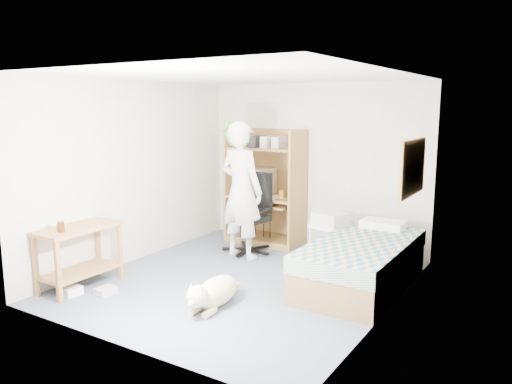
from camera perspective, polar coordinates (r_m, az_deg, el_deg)
floor at (r=6.31m, az=-1.45°, el=-10.17°), size 4.00×4.00×0.00m
wall_back at (r=7.73m, az=6.68°, el=3.03°), size 3.60×0.02×2.50m
wall_right at (r=5.24m, az=15.16°, el=-0.49°), size 0.02×4.00×2.50m
wall_left at (r=7.14m, az=-13.67°, el=2.25°), size 0.02×4.00×2.50m
ceiling at (r=5.94m, az=-1.56°, el=13.13°), size 3.60×4.00×0.02m
computer_hutch at (r=7.89m, az=1.20°, el=0.08°), size 1.20×0.63×1.80m
bed at (r=6.19m, az=11.97°, el=-7.96°), size 1.02×2.02×0.66m
side_desk at (r=6.33m, az=-19.57°, el=-6.01°), size 0.50×1.00×0.75m
corkboard at (r=6.08m, az=17.47°, el=2.69°), size 0.04×0.94×0.66m
office_chair at (r=7.44m, az=-0.60°, el=-3.69°), size 0.66×0.66×1.17m
person at (r=7.05m, az=-1.70°, el=0.16°), size 0.77×0.57×1.95m
parrot at (r=7.08m, az=-3.03°, el=6.78°), size 0.14×0.25×0.39m
dog at (r=5.53m, az=-4.83°, el=-11.32°), size 0.39×1.02×0.38m
printer_cart at (r=6.88m, az=8.36°, el=-5.33°), size 0.56×0.50×0.56m
printer at (r=6.81m, az=8.42°, el=-3.07°), size 0.50×0.43×0.18m
crt_monitor at (r=7.96m, az=0.21°, el=1.28°), size 0.45×0.47×0.41m
keyboard at (r=7.79m, az=0.49°, el=-1.17°), size 0.46×0.19×0.03m
pencil_cup at (r=7.66m, az=2.92°, el=-0.24°), size 0.08×0.08×0.12m
drink_glass at (r=6.06m, az=-21.40°, el=-3.73°), size 0.08×0.08×0.12m
floor_box_a at (r=6.27m, az=-20.49°, el=-10.46°), size 0.27×0.23×0.10m
floor_box_b at (r=6.15m, az=-16.81°, el=-10.75°), size 0.20×0.24×0.08m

